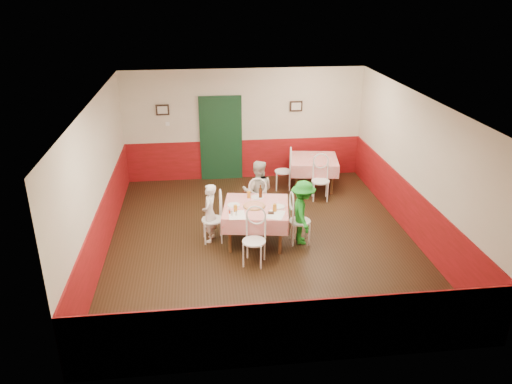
{
  "coord_description": "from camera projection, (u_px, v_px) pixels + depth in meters",
  "views": [
    {
      "loc": [
        -1.14,
        -8.66,
        4.73
      ],
      "look_at": [
        -0.12,
        -0.03,
        1.05
      ],
      "focal_mm": 35.0,
      "sensor_mm": 36.0,
      "label": 1
    }
  ],
  "objects": [
    {
      "name": "chair_far",
      "position": [
        258.0,
        203.0,
        10.45
      ],
      "size": [
        0.47,
        0.47,
        0.9
      ],
      "primitive_type": null,
      "rotation": [
        0.0,
        0.0,
        3.01
      ],
      "color": "white",
      "rests_on": "ground"
    },
    {
      "name": "wainscot_left",
      "position": [
        105.0,
        225.0,
        9.37
      ],
      "size": [
        0.03,
        7.0,
        1.0
      ],
      "primitive_type": "cube",
      "color": "maroon",
      "rests_on": "ground"
    },
    {
      "name": "plate_right",
      "position": [
        278.0,
        207.0,
        9.5
      ],
      "size": [
        0.29,
        0.29,
        0.01
      ],
      "primitive_type": "cylinder",
      "rotation": [
        0.0,
        0.0,
        -0.16
      ],
      "color": "white",
      "rests_on": "main_table"
    },
    {
      "name": "door",
      "position": [
        221.0,
        140.0,
        12.57
      ],
      "size": [
        0.96,
        0.06,
        2.1
      ],
      "primitive_type": "cube",
      "color": "black",
      "rests_on": "ground"
    },
    {
      "name": "wainscot_front",
      "position": [
        296.0,
        333.0,
        6.5
      ],
      "size": [
        6.0,
        0.03,
        1.0
      ],
      "primitive_type": "cube",
      "color": "maroon",
      "rests_on": "ground"
    },
    {
      "name": "left_wall",
      "position": [
        98.0,
        181.0,
        9.02
      ],
      "size": [
        0.1,
        7.0,
        2.8
      ],
      "primitive_type": "cube",
      "color": "beige",
      "rests_on": "ground"
    },
    {
      "name": "picture_left",
      "position": [
        163.0,
        110.0,
        12.11
      ],
      "size": [
        0.32,
        0.03,
        0.26
      ],
      "primitive_type": "cube",
      "color": "black",
      "rests_on": "back_wall"
    },
    {
      "name": "wainscot_back",
      "position": [
        245.0,
        159.0,
        12.88
      ],
      "size": [
        6.0,
        0.03,
        1.0
      ],
      "primitive_type": "cube",
      "color": "maroon",
      "rests_on": "ground"
    },
    {
      "name": "back_wall",
      "position": [
        244.0,
        125.0,
        12.54
      ],
      "size": [
        6.0,
        0.1,
        2.8
      ],
      "primitive_type": "cube",
      "color": "beige",
      "rests_on": "ground"
    },
    {
      "name": "chair_right",
      "position": [
        300.0,
        221.0,
        9.64
      ],
      "size": [
        0.42,
        0.42,
        0.9
      ],
      "primitive_type": null,
      "rotation": [
        0.0,
        0.0,
        1.57
      ],
      "color": "white",
      "rests_on": "ground"
    },
    {
      "name": "plate_left",
      "position": [
        234.0,
        205.0,
        9.57
      ],
      "size": [
        0.29,
        0.29,
        0.01
      ],
      "primitive_type": "cylinder",
      "rotation": [
        0.0,
        0.0,
        -0.16
      ],
      "color": "white",
      "rests_on": "main_table"
    },
    {
      "name": "chair_left",
      "position": [
        212.0,
        220.0,
        9.7
      ],
      "size": [
        0.43,
        0.43,
        0.9
      ],
      "primitive_type": null,
      "rotation": [
        0.0,
        0.0,
        -1.54
      ],
      "color": "white",
      "rests_on": "ground"
    },
    {
      "name": "plate_far",
      "position": [
        257.0,
        197.0,
        9.92
      ],
      "size": [
        0.29,
        0.29,
        0.01
      ],
      "primitive_type": "cylinder",
      "rotation": [
        0.0,
        0.0,
        -0.16
      ],
      "color": "white",
      "rests_on": "main_table"
    },
    {
      "name": "chair_near",
      "position": [
        254.0,
        241.0,
        8.89
      ],
      "size": [
        0.53,
        0.53,
        0.9
      ],
      "primitive_type": null,
      "rotation": [
        0.0,
        0.0,
        -0.33
      ],
      "color": "white",
      "rests_on": "ground"
    },
    {
      "name": "chair_second_b",
      "position": [
        321.0,
        181.0,
        11.56
      ],
      "size": [
        0.48,
        0.48,
        0.9
      ],
      "primitive_type": null,
      "rotation": [
        0.0,
        0.0,
        -0.16
      ],
      "color": "white",
      "rests_on": "ground"
    },
    {
      "name": "glass_b",
      "position": [
        275.0,
        208.0,
        9.3
      ],
      "size": [
        0.09,
        0.09,
        0.14
      ],
      "primitive_type": "cylinder",
      "rotation": [
        0.0,
        0.0,
        -0.16
      ],
      "color": "#BF7219",
      "rests_on": "main_table"
    },
    {
      "name": "diner_right",
      "position": [
        303.0,
        212.0,
        9.56
      ],
      "size": [
        0.52,
        0.85,
        1.28
      ],
      "primitive_type": "imported",
      "rotation": [
        0.0,
        0.0,
        1.52
      ],
      "color": "gray",
      "rests_on": "ground"
    },
    {
      "name": "menu_left",
      "position": [
        237.0,
        215.0,
        9.18
      ],
      "size": [
        0.31,
        0.41,
        0.0
      ],
      "primitive_type": "cube",
      "rotation": [
        0.0,
        0.0,
        -0.02
      ],
      "color": "white",
      "rests_on": "main_table"
    },
    {
      "name": "diner_far",
      "position": [
        258.0,
        192.0,
        10.41
      ],
      "size": [
        0.75,
        0.63,
        1.36
      ],
      "primitive_type": "imported",
      "rotation": [
        0.0,
        0.0,
        2.95
      ],
      "color": "gray",
      "rests_on": "ground"
    },
    {
      "name": "ceiling",
      "position": [
        263.0,
        100.0,
        8.8
      ],
      "size": [
        7.0,
        7.0,
        0.0
      ],
      "primitive_type": "plane",
      "color": "white",
      "rests_on": "back_wall"
    },
    {
      "name": "chair_second_a",
      "position": [
        283.0,
        171.0,
        12.17
      ],
      "size": [
        0.48,
        0.48,
        0.9
      ],
      "primitive_type": null,
      "rotation": [
        0.0,
        0.0,
        -1.73
      ],
      "color": "white",
      "rests_on": "ground"
    },
    {
      "name": "main_table",
      "position": [
        256.0,
        224.0,
        9.7
      ],
      "size": [
        1.4,
        1.4,
        0.77
      ],
      "primitive_type": "cube",
      "rotation": [
        0.0,
        0.0,
        -0.16
      ],
      "color": "red",
      "rests_on": "ground"
    },
    {
      "name": "front_wall",
      "position": [
        299.0,
        274.0,
        6.14
      ],
      "size": [
        6.0,
        0.1,
        2.8
      ],
      "primitive_type": "cube",
      "color": "beige",
      "rests_on": "ground"
    },
    {
      "name": "glass_a",
      "position": [
        235.0,
        209.0,
        9.28
      ],
      "size": [
        0.08,
        0.08,
        0.13
      ],
      "primitive_type": "cylinder",
      "rotation": [
        0.0,
        0.0,
        -0.16
      ],
      "color": "#BF7219",
      "rests_on": "main_table"
    },
    {
      "name": "picture_right",
      "position": [
        296.0,
        106.0,
        12.46
      ],
      "size": [
        0.32,
        0.03,
        0.26
      ],
      "primitive_type": "cube",
      "color": "black",
      "rests_on": "back_wall"
    },
    {
      "name": "glass_c",
      "position": [
        249.0,
        195.0,
        9.88
      ],
      "size": [
        0.08,
        0.08,
        0.13
      ],
      "primitive_type": "cylinder",
      "rotation": [
        0.0,
        0.0,
        -0.16
      ],
      "color": "#BF7219",
      "rests_on": "main_table"
    },
    {
      "name": "menu_right",
      "position": [
        276.0,
        215.0,
        9.19
      ],
      "size": [
        0.42,
        0.48,
        0.0
      ],
      "primitive_type": "cube",
      "rotation": [
        0.0,
        0.0,
        -0.37
      ],
      "color": "white",
      "rests_on": "main_table"
    },
    {
      "name": "beer_bottle",
      "position": [
        260.0,
        192.0,
        9.86
      ],
      "size": [
        0.08,
        0.08,
        0.25
      ],
      "primitive_type": "cylinder",
      "rotation": [
        0.0,
        0.0,
        -0.16
      ],
      "color": "#381C0A",
      "rests_on": "main_table"
    },
    {
      "name": "shaker_c",
      "position": [
        230.0,
        211.0,
        9.21
      ],
      "size": [
        0.04,
        0.04,
        0.09
      ],
      "primitive_type": "cylinder",
      "rotation": [
        0.0,
        0.0,
        -0.16
      ],
      "color": "#B23319",
      "rests_on": "main_table"
    },
    {
      "name": "thermostat",
      "position": [
        168.0,
        124.0,
        12.25
      ],
      "size": [
        0.1,
        0.03,
        0.1
      ],
      "primitive_type": "cube",
      "color": "white",
      "rests_on": "back_wall"
    },
    {
      "name": "floor",
      "position": [
        262.0,
        240.0,
        9.89
      ],
      "size": [
        7.0,
        7.0,
        0.0
      ],
      "primitive_type": "plane",
      "color": "black",
      "rests_on": "ground"
    },
    {
      "name": "right_wall",
      "position": [
        415.0,
        167.0,
        9.66
      ],
      "size": [
        0.1,
        7.0,
        2.8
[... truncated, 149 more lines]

